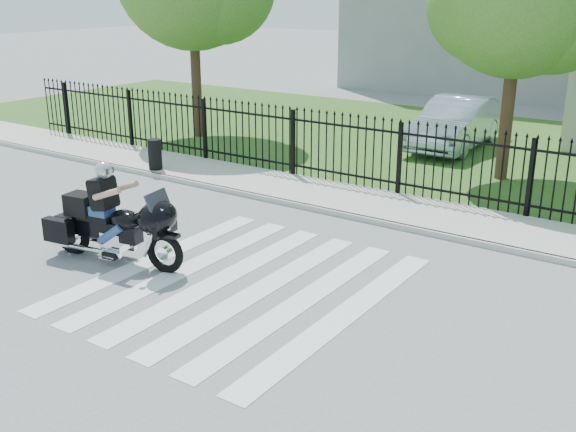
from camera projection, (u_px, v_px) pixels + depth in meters
The scene contains 9 objects.
ground at pixel (241, 284), 11.32m from camera, with size 120.00×120.00×0.00m, color slate.
crosswalk at pixel (241, 284), 11.32m from camera, with size 5.00×5.50×0.01m, color silver, non-canonical shape.
sidewalk at pixel (378, 206), 15.21m from camera, with size 40.00×2.00×0.12m, color #ADAAA3.
curb at pixel (357, 217), 14.43m from camera, with size 40.00×0.12×0.12m, color #ADAAA3.
grass_strip at pixel (483, 149), 20.68m from camera, with size 40.00×12.00×0.02m, color #24531C.
iron_fence at pixel (399, 160), 15.71m from camera, with size 26.00×0.04×1.80m.
motorcycle_rider at pixel (111, 220), 12.05m from camera, with size 2.87×1.18×1.91m.
parked_car at pixel (456, 123), 20.61m from camera, with size 1.61×4.63×1.53m, color #A1B3CA.
litter_bin at pixel (155, 154), 17.87m from camera, with size 0.36×0.36×0.81m, color black.
Camera 1 is at (6.51, -8.08, 4.76)m, focal length 42.00 mm.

